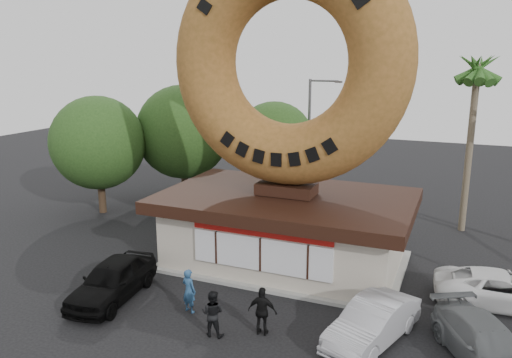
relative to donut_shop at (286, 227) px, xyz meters
The scene contains 15 objects.
ground 6.24m from the donut_shop, 90.00° to the right, with size 90.00×90.00×0.00m, color black.
donut_shop is the anchor object (origin of this frame).
giant_donut 7.32m from the donut_shop, 90.00° to the left, with size 10.56×10.56×2.69m, color #9C612D.
tree_west 12.15m from the donut_shop, 143.55° to the left, with size 6.00×6.00×7.65m.
tree_mid 10.12m from the donut_shop, 113.92° to the left, with size 5.20×5.20×6.63m.
tree_far 13.59m from the donut_shop, 166.94° to the left, with size 5.60×5.60×7.14m.
palm_near 12.83m from the donut_shop, 46.90° to the left, with size 2.60×2.60×9.75m.
street_lamp 10.54m from the donut_shop, 100.50° to the left, with size 2.11×0.20×8.00m.
person_left 6.08m from the donut_shop, 107.28° to the right, with size 0.62×0.41×1.70m, color navy.
person_center 6.94m from the donut_shop, 91.76° to the right, with size 0.80×0.62×1.64m, color black.
person_right 6.36m from the donut_shop, 77.71° to the right, with size 1.02×0.42×1.73m, color black.
car_black 7.93m from the donut_shop, 130.36° to the right, with size 1.86×4.63×1.58m, color black.
car_silver 7.19m from the donut_shop, 46.46° to the right, with size 1.50×4.31×1.42m, color #ACACB1.
car_grey 9.85m from the donut_shop, 31.30° to the right, with size 1.89×4.64×1.35m, color slate.
car_white 9.10m from the donut_shop, ahead, with size 2.26×4.89×1.36m, color silver.
Camera 1 is at (7.11, -14.52, 9.29)m, focal length 35.00 mm.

